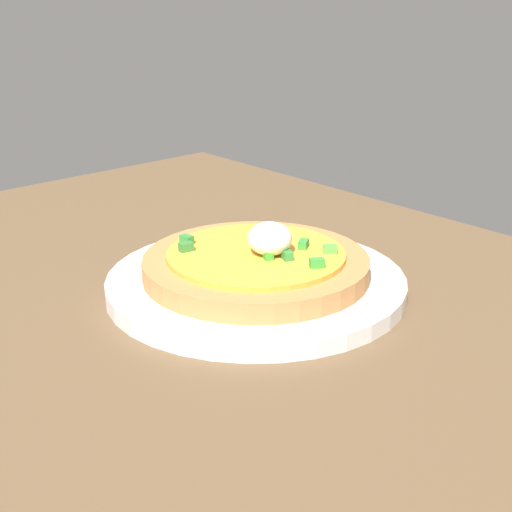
{
  "coord_description": "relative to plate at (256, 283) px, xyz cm",
  "views": [
    {
      "loc": [
        -41.03,
        30.6,
        31.35
      ],
      "look_at": [
        7.11,
        -12.71,
        6.56
      ],
      "focal_mm": 52.37,
      "sensor_mm": 36.0,
      "label": 1
    }
  ],
  "objects": [
    {
      "name": "pizza",
      "position": [
        -0.07,
        -0.03,
        2.05
      ],
      "size": [
        21.19,
        21.19,
        5.44
      ],
      "color": "#C07F46",
      "rests_on": "plate"
    },
    {
      "name": "plate",
      "position": [
        0.0,
        0.0,
        0.0
      ],
      "size": [
        28.11,
        28.11,
        1.56
      ],
      "primitive_type": "cylinder",
      "color": "white",
      "rests_on": "dining_table"
    },
    {
      "name": "dining_table",
      "position": [
        -7.11,
        12.71,
        -2.28
      ],
      "size": [
        112.55,
        89.78,
        2.99
      ],
      "primitive_type": "cube",
      "color": "brown",
      "rests_on": "ground"
    }
  ]
}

